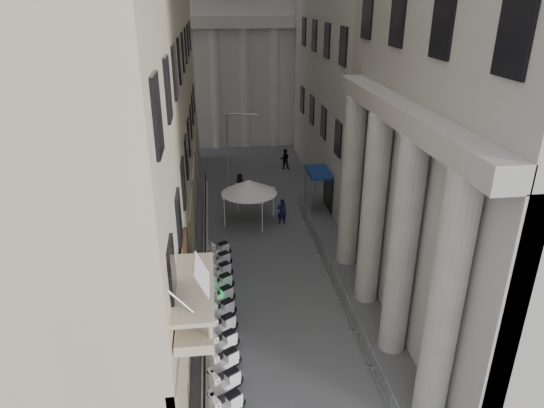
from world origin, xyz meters
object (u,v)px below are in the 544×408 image
Objects in this scene: security_tent at (242,184)px; pedestrian_a at (282,212)px; info_kiosk at (207,290)px; street_lamp at (231,153)px; pedestrian_b at (285,159)px.

pedestrian_a is at bearing -26.30° from security_tent.
info_kiosk is (-2.59, -10.45, -1.84)m from security_tent.
street_lamp is 5.84m from pedestrian_a.
street_lamp is 10.33m from pedestrian_b.
street_lamp reaches higher than info_kiosk.
street_lamp is at bearing 77.43° from info_kiosk.
security_tent is 2.05× the size of pedestrian_b.
security_tent is at bearing -58.88° from street_lamp.
street_lamp reaches higher than security_tent.
security_tent is 11.49m from pedestrian_b.
info_kiosk is 0.85× the size of pedestrian_b.
info_kiosk is at bearing -84.54° from street_lamp.
info_kiosk is (-1.94, -12.58, -3.47)m from street_lamp.
info_kiosk is at bearing 73.84° from pedestrian_b.
security_tent is at bearing 69.00° from pedestrian_b.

